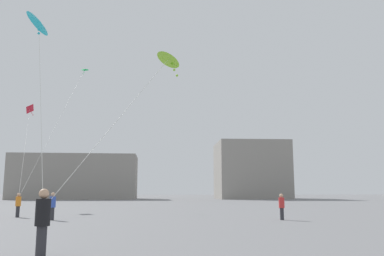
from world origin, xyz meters
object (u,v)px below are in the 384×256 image
object	(u,v)px
person_in_blue	(53,205)
kite_crimson_delta	(29,111)
kite_cyan_diamond	(39,23)
person_in_orange	(18,204)
kite_emerald_diamond	(84,72)
person_in_black	(43,219)
building_right_hall	(251,171)
person_in_red	(282,205)
kite_lime_diamond	(168,60)
building_centre_hall	(76,177)

from	to	relation	value
person_in_blue	kite_crimson_delta	distance (m)	18.26
kite_cyan_diamond	kite_crimson_delta	size ratio (longest dim) A/B	0.61
person_in_orange	kite_cyan_diamond	size ratio (longest dim) A/B	0.21
kite_emerald_diamond	kite_crimson_delta	bearing A→B (deg)	-141.85
person_in_black	kite_crimson_delta	xyz separation A→B (m)	(-10.07, 28.19, 8.64)
kite_crimson_delta	building_right_hall	distance (m)	53.59
person_in_blue	person_in_orange	bearing A→B (deg)	130.37
person_in_black	kite_cyan_diamond	distance (m)	8.78
person_in_red	person_in_blue	distance (m)	14.04
person_in_black	kite_emerald_diamond	distance (m)	35.00
person_in_black	building_right_hall	distance (m)	74.45
kite_lime_diamond	building_centre_hall	world-z (taller)	building_centre_hall
kite_cyan_diamond	building_centre_hall	size ratio (longest dim) A/B	0.32
kite_emerald_diamond	kite_crimson_delta	world-z (taller)	kite_emerald_diamond
kite_lime_diamond	kite_cyan_diamond	bearing A→B (deg)	179.36
kite_emerald_diamond	kite_lime_diamond	bearing A→B (deg)	-71.73
building_right_hall	person_in_red	bearing A→B (deg)	-101.07
kite_cyan_diamond	person_in_red	bearing A→B (deg)	34.55
person_in_black	kite_lime_diamond	size ratio (longest dim) A/B	0.30
person_in_orange	kite_crimson_delta	distance (m)	15.19
person_in_orange	person_in_blue	xyz separation A→B (m)	(3.00, -2.73, 0.03)
person_in_black	building_centre_hall	distance (m)	71.15
kite_cyan_diamond	building_centre_hall	bearing A→B (deg)	100.53
person_in_black	kite_crimson_delta	distance (m)	31.15
person_in_blue	kite_lime_diamond	bearing A→B (deg)	-61.50
person_in_black	kite_emerald_diamond	world-z (taller)	kite_emerald_diamond
person_in_black	kite_lime_diamond	xyz separation A→B (m)	(3.46, 4.12, 6.07)
person_in_orange	person_in_black	xyz separation A→B (m)	(6.39, -16.34, 0.13)
person_in_red	kite_emerald_diamond	bearing A→B (deg)	90.08
kite_emerald_diamond	building_right_hall	bearing A→B (deg)	54.87
person_in_black	building_right_hall	bearing A→B (deg)	64.07
person_in_red	building_right_hall	bearing A→B (deg)	38.35
kite_emerald_diamond	building_right_hall	distance (m)	48.86
person_in_black	kite_emerald_diamond	bearing A→B (deg)	91.40
kite_lime_diamond	person_in_blue	bearing A→B (deg)	125.83
building_centre_hall	building_right_hall	xyz separation A→B (m)	(36.00, 1.27, 1.53)
person_in_blue	kite_crimson_delta	size ratio (longest dim) A/B	0.13
building_centre_hall	person_in_blue	bearing A→B (deg)	-79.29
person_in_black	kite_cyan_diamond	world-z (taller)	kite_cyan_diamond
kite_emerald_diamond	kite_lime_diamond	distance (m)	30.02
kite_crimson_delta	kite_lime_diamond	size ratio (longest dim) A/B	2.09
building_centre_hall	person_in_red	bearing A→B (deg)	-66.63
person_in_black	building_centre_hall	xyz separation A→B (m)	(-13.99, 69.68, 3.36)
kite_crimson_delta	person_in_black	bearing A→B (deg)	-70.35
person_in_black	kite_cyan_diamond	xyz separation A→B (m)	(-1.81, 4.18, 7.50)
kite_cyan_diamond	kite_lime_diamond	distance (m)	5.46
kite_crimson_delta	building_centre_hall	bearing A→B (deg)	95.41
person_in_orange	kite_lime_diamond	bearing A→B (deg)	-78.42
person_in_blue	kite_cyan_diamond	xyz separation A→B (m)	(1.58, -9.43, 7.60)
person_in_orange	person_in_black	distance (m)	17.54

